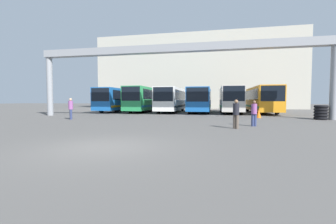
{
  "coord_description": "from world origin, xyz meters",
  "views": [
    {
      "loc": [
        3.67,
        -6.93,
        1.59
      ],
      "look_at": [
        -1.32,
        17.45,
        0.3
      ],
      "focal_mm": 24.0,
      "sensor_mm": 36.0,
      "label": 1
    }
  ],
  "objects_px": {
    "pedestrian_mid_left": "(71,108)",
    "tire_stack": "(321,112)",
    "bus_slot_2": "(172,99)",
    "bus_slot_3": "(200,99)",
    "pedestrian_far_center": "(254,113)",
    "bus_slot_1": "(146,98)",
    "bus_slot_5": "(261,98)",
    "bus_slot_4": "(230,98)",
    "bus_slot_0": "(118,99)",
    "pedestrian_near_right": "(236,113)",
    "traffic_cone": "(259,114)"
  },
  "relations": [
    {
      "from": "bus_slot_2",
      "to": "bus_slot_5",
      "type": "relative_size",
      "value": 0.87
    },
    {
      "from": "pedestrian_far_center",
      "to": "pedestrian_mid_left",
      "type": "bearing_deg",
      "value": -21.8
    },
    {
      "from": "tire_stack",
      "to": "bus_slot_5",
      "type": "bearing_deg",
      "value": 106.27
    },
    {
      "from": "bus_slot_0",
      "to": "bus_slot_5",
      "type": "distance_m",
      "value": 19.03
    },
    {
      "from": "pedestrian_near_right",
      "to": "tire_stack",
      "type": "bearing_deg",
      "value": -98.61
    },
    {
      "from": "bus_slot_0",
      "to": "bus_slot_2",
      "type": "bearing_deg",
      "value": 0.64
    },
    {
      "from": "pedestrian_near_right",
      "to": "traffic_cone",
      "type": "relative_size",
      "value": 2.22
    },
    {
      "from": "pedestrian_mid_left",
      "to": "tire_stack",
      "type": "distance_m",
      "value": 20.77
    },
    {
      "from": "bus_slot_1",
      "to": "pedestrian_near_right",
      "type": "distance_m",
      "value": 20.32
    },
    {
      "from": "bus_slot_2",
      "to": "bus_slot_4",
      "type": "bearing_deg",
      "value": -0.69
    },
    {
      "from": "bus_slot_2",
      "to": "bus_slot_3",
      "type": "bearing_deg",
      "value": 3.18
    },
    {
      "from": "pedestrian_mid_left",
      "to": "tire_stack",
      "type": "height_order",
      "value": "pedestrian_mid_left"
    },
    {
      "from": "bus_slot_3",
      "to": "pedestrian_near_right",
      "type": "height_order",
      "value": "bus_slot_3"
    },
    {
      "from": "bus_slot_4",
      "to": "pedestrian_near_right",
      "type": "bearing_deg",
      "value": -92.83
    },
    {
      "from": "pedestrian_near_right",
      "to": "pedestrian_mid_left",
      "type": "height_order",
      "value": "pedestrian_mid_left"
    },
    {
      "from": "bus_slot_3",
      "to": "bus_slot_4",
      "type": "height_order",
      "value": "bus_slot_4"
    },
    {
      "from": "bus_slot_4",
      "to": "tire_stack",
      "type": "xyz_separation_m",
      "value": [
        6.64,
        -8.84,
        -1.25
      ]
    },
    {
      "from": "bus_slot_0",
      "to": "tire_stack",
      "type": "bearing_deg",
      "value": -22.05
    },
    {
      "from": "bus_slot_5",
      "to": "pedestrian_mid_left",
      "type": "height_order",
      "value": "bus_slot_5"
    },
    {
      "from": "bus_slot_3",
      "to": "bus_slot_5",
      "type": "xyz_separation_m",
      "value": [
        7.6,
        0.58,
        0.06
      ]
    },
    {
      "from": "bus_slot_0",
      "to": "pedestrian_mid_left",
      "type": "relative_size",
      "value": 5.78
    },
    {
      "from": "bus_slot_1",
      "to": "pedestrian_mid_left",
      "type": "height_order",
      "value": "bus_slot_1"
    },
    {
      "from": "bus_slot_3",
      "to": "tire_stack",
      "type": "distance_m",
      "value": 13.93
    },
    {
      "from": "bus_slot_1",
      "to": "bus_slot_5",
      "type": "bearing_deg",
      "value": 0.07
    },
    {
      "from": "bus_slot_3",
      "to": "tire_stack",
      "type": "height_order",
      "value": "bus_slot_3"
    },
    {
      "from": "bus_slot_4",
      "to": "bus_slot_5",
      "type": "relative_size",
      "value": 0.85
    },
    {
      "from": "bus_slot_0",
      "to": "pedestrian_mid_left",
      "type": "height_order",
      "value": "bus_slot_0"
    },
    {
      "from": "bus_slot_1",
      "to": "bus_slot_5",
      "type": "height_order",
      "value": "bus_slot_1"
    },
    {
      "from": "bus_slot_1",
      "to": "pedestrian_near_right",
      "type": "bearing_deg",
      "value": -58.54
    },
    {
      "from": "bus_slot_5",
      "to": "pedestrian_far_center",
      "type": "distance_m",
      "value": 16.28
    },
    {
      "from": "pedestrian_near_right",
      "to": "traffic_cone",
      "type": "xyz_separation_m",
      "value": [
        2.8,
        8.64,
        -0.5
      ]
    },
    {
      "from": "bus_slot_4",
      "to": "traffic_cone",
      "type": "height_order",
      "value": "bus_slot_4"
    },
    {
      "from": "bus_slot_2",
      "to": "pedestrian_far_center",
      "type": "bearing_deg",
      "value": -62.1
    },
    {
      "from": "bus_slot_5",
      "to": "tire_stack",
      "type": "relative_size",
      "value": 10.03
    },
    {
      "from": "bus_slot_0",
      "to": "bus_slot_4",
      "type": "xyz_separation_m",
      "value": [
        15.21,
        -0.01,
        0.03
      ]
    },
    {
      "from": "bus_slot_3",
      "to": "pedestrian_mid_left",
      "type": "relative_size",
      "value": 6.11
    },
    {
      "from": "bus_slot_4",
      "to": "bus_slot_5",
      "type": "bearing_deg",
      "value": 13.1
    },
    {
      "from": "bus_slot_1",
      "to": "traffic_cone",
      "type": "height_order",
      "value": "bus_slot_1"
    },
    {
      "from": "bus_slot_4",
      "to": "pedestrian_far_center",
      "type": "height_order",
      "value": "bus_slot_4"
    },
    {
      "from": "bus_slot_2",
      "to": "pedestrian_far_center",
      "type": "distance_m",
      "value": 17.1
    },
    {
      "from": "bus_slot_5",
      "to": "traffic_cone",
      "type": "distance_m",
      "value": 9.01
    },
    {
      "from": "bus_slot_4",
      "to": "pedestrian_mid_left",
      "type": "relative_size",
      "value": 5.77
    },
    {
      "from": "bus_slot_2",
      "to": "bus_slot_3",
      "type": "height_order",
      "value": "bus_slot_2"
    },
    {
      "from": "tire_stack",
      "to": "pedestrian_near_right",
      "type": "bearing_deg",
      "value": -134.43
    },
    {
      "from": "bus_slot_4",
      "to": "bus_slot_5",
      "type": "height_order",
      "value": "bus_slot_4"
    },
    {
      "from": "bus_slot_1",
      "to": "bus_slot_5",
      "type": "xyz_separation_m",
      "value": [
        15.21,
        0.02,
        -0.05
      ]
    },
    {
      "from": "bus_slot_1",
      "to": "traffic_cone",
      "type": "distance_m",
      "value": 16.03
    },
    {
      "from": "bus_slot_2",
      "to": "bus_slot_0",
      "type": "bearing_deg",
      "value": -179.36
    },
    {
      "from": "bus_slot_0",
      "to": "bus_slot_4",
      "type": "relative_size",
      "value": 1.0
    },
    {
      "from": "bus_slot_2",
      "to": "bus_slot_1",
      "type": "bearing_deg",
      "value": 168.49
    }
  ]
}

